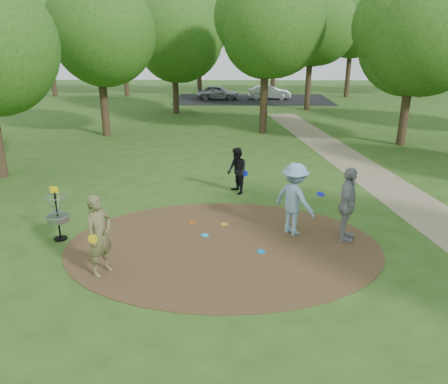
{
  "coord_description": "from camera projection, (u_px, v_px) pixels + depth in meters",
  "views": [
    {
      "loc": [
        0.25,
        -10.55,
        5.23
      ],
      "look_at": [
        0.0,
        1.2,
        1.1
      ],
      "focal_mm": 35.0,
      "sensor_mm": 36.0,
      "label": 1
    }
  ],
  "objects": [
    {
      "name": "car_left",
      "position": [
        218.0,
        92.0,
        39.58
      ],
      "size": [
        3.98,
        2.01,
        1.3
      ],
      "primitive_type": "imported",
      "rotation": [
        0.0,
        0.0,
        1.44
      ],
      "color": "#93959A",
      "rests_on": "ground"
    },
    {
      "name": "disc_golf_basket",
      "position": [
        57.0,
        210.0,
        11.77
      ],
      "size": [
        0.63,
        0.63,
        1.54
      ],
      "color": "black",
      "rests_on": "ground"
    },
    {
      "name": "ground",
      "position": [
        223.0,
        245.0,
        11.69
      ],
      "size": [
        100.0,
        100.0,
        0.0
      ],
      "primitive_type": "plane",
      "color": "#2D5119",
      "rests_on": "ground"
    },
    {
      "name": "footpath",
      "position": [
        435.0,
        218.0,
        13.44
      ],
      "size": [
        7.55,
        39.89,
        0.01
      ],
      "primitive_type": "cube",
      "rotation": [
        0.0,
        0.0,
        0.14
      ],
      "color": "#8C7A5B",
      "rests_on": "ground"
    },
    {
      "name": "dirt_clearing",
      "position": [
        223.0,
        245.0,
        11.68
      ],
      "size": [
        8.4,
        8.4,
        0.02
      ],
      "primitive_type": "cylinder",
      "color": "#47301C",
      "rests_on": "ground"
    },
    {
      "name": "disc_ground_orange",
      "position": [
        224.0,
        224.0,
        12.96
      ],
      "size": [
        0.22,
        0.22,
        0.02
      ],
      "primitive_type": "cylinder",
      "color": "orange",
      "rests_on": "dirt_clearing"
    },
    {
      "name": "player_waiting_with_disc",
      "position": [
        347.0,
        205.0,
        11.67
      ],
      "size": [
        0.89,
        1.31,
        2.07
      ],
      "color": "#97979A",
      "rests_on": "ground"
    },
    {
      "name": "car_right",
      "position": [
        269.0,
        92.0,
        39.83
      ],
      "size": [
        3.86,
        1.42,
        1.26
      ],
      "primitive_type": "imported",
      "rotation": [
        0.0,
        0.0,
        1.55
      ],
      "color": "#B1B4B9",
      "rests_on": "ground"
    },
    {
      "name": "disc_ground_blue",
      "position": [
        261.0,
        252.0,
        11.29
      ],
      "size": [
        0.22,
        0.22,
        0.02
      ],
      "primitive_type": "cylinder",
      "color": "blue",
      "rests_on": "dirt_clearing"
    },
    {
      "name": "parking_lot",
      "position": [
        253.0,
        99.0,
        39.94
      ],
      "size": [
        14.0,
        8.0,
        0.01
      ],
      "primitive_type": "cube",
      "color": "black",
      "rests_on": "ground"
    },
    {
      "name": "player_throwing_with_disc",
      "position": [
        294.0,
        199.0,
        12.09
      ],
      "size": [
        1.59,
        1.5,
        2.06
      ],
      "color": "#88ADCA",
      "rests_on": "ground"
    },
    {
      "name": "player_observer_with_disc",
      "position": [
        99.0,
        235.0,
        10.0
      ],
      "size": [
        0.75,
        0.85,
        1.96
      ],
      "color": "brown",
      "rests_on": "ground"
    },
    {
      "name": "player_walking_with_disc",
      "position": [
        237.0,
        171.0,
        15.39
      ],
      "size": [
        0.89,
        0.98,
        1.66
      ],
      "color": "black",
      "rests_on": "ground"
    },
    {
      "name": "tree_ring",
      "position": [
        286.0,
        40.0,
        19.19
      ],
      "size": [
        37.08,
        45.22,
        8.76
      ],
      "color": "#332316",
      "rests_on": "ground"
    },
    {
      "name": "disc_ground_cyan",
      "position": [
        205.0,
        235.0,
        12.24
      ],
      "size": [
        0.22,
        0.22,
        0.02
      ],
      "primitive_type": "cylinder",
      "color": "#1AAED3",
      "rests_on": "dirt_clearing"
    },
    {
      "name": "disc_ground_red",
      "position": [
        192.0,
        223.0,
        13.07
      ],
      "size": [
        0.22,
        0.22,
        0.02
      ],
      "primitive_type": "cylinder",
      "color": "#C44313",
      "rests_on": "dirt_clearing"
    }
  ]
}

